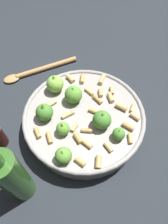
% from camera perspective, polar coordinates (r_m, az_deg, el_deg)
% --- Properties ---
extents(ground_plane, '(2.40, 2.40, 0.00)m').
position_cam_1_polar(ground_plane, '(0.56, -0.00, -3.81)').
color(ground_plane, '#23282D').
extents(cooking_pan, '(0.31, 0.31, 0.11)m').
position_cam_1_polar(cooking_pan, '(0.53, -0.24, -1.79)').
color(cooking_pan, '#9E9993').
rests_on(cooking_pan, ground).
extents(olive_oil_bottle, '(0.05, 0.05, 0.23)m').
position_cam_1_polar(olive_oil_bottle, '(0.43, -19.69, -17.04)').
color(olive_oil_bottle, '#336023').
rests_on(olive_oil_bottle, ground).
extents(wooden_spoon, '(0.22, 0.17, 0.02)m').
position_cam_1_polar(wooden_spoon, '(0.70, -13.24, 11.39)').
color(wooden_spoon, '#B2844C').
rests_on(wooden_spoon, ground).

